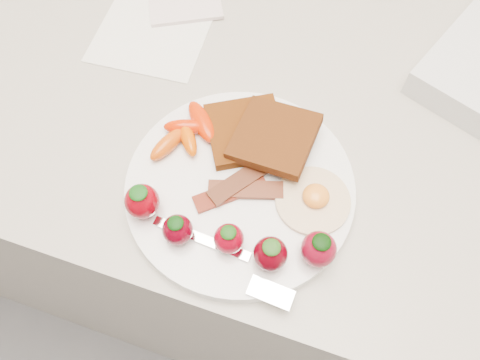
% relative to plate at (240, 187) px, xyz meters
% --- Properties ---
extents(counter, '(2.00, 0.60, 0.90)m').
position_rel_plate_xyz_m(counter, '(0.02, 0.15, -0.46)').
color(counter, gray).
rests_on(counter, ground).
extents(plate, '(0.27, 0.27, 0.02)m').
position_rel_plate_xyz_m(plate, '(0.00, 0.00, 0.00)').
color(plate, white).
rests_on(plate, counter).
extents(toast_lower, '(0.12, 0.12, 0.01)m').
position_rel_plate_xyz_m(toast_lower, '(-0.02, 0.07, 0.02)').
color(toast_lower, black).
rests_on(toast_lower, plate).
extents(toast_upper, '(0.10, 0.10, 0.02)m').
position_rel_plate_xyz_m(toast_upper, '(0.02, 0.06, 0.03)').
color(toast_upper, black).
rests_on(toast_upper, toast_lower).
extents(fried_egg, '(0.09, 0.09, 0.02)m').
position_rel_plate_xyz_m(fried_egg, '(0.09, 0.01, 0.01)').
color(fried_egg, '#EAE5C6').
rests_on(fried_egg, plate).
extents(bacon_strips, '(0.10, 0.10, 0.01)m').
position_rel_plate_xyz_m(bacon_strips, '(0.00, -0.01, 0.01)').
color(bacon_strips, '#471908').
rests_on(bacon_strips, plate).
extents(baby_carrots, '(0.08, 0.11, 0.02)m').
position_rel_plate_xyz_m(baby_carrots, '(-0.08, 0.04, 0.02)').
color(baby_carrots, red).
rests_on(baby_carrots, plate).
extents(strawberries, '(0.24, 0.06, 0.05)m').
position_rel_plate_xyz_m(strawberries, '(0.01, -0.07, 0.03)').
color(strawberries, '#74000A').
rests_on(strawberries, plate).
extents(fork, '(0.17, 0.05, 0.00)m').
position_rel_plate_xyz_m(fork, '(0.02, -0.09, 0.01)').
color(fork, silver).
rests_on(fork, plate).
extents(paper_sheet, '(0.17, 0.22, 0.00)m').
position_rel_plate_xyz_m(paper_sheet, '(-0.20, 0.23, -0.01)').
color(paper_sheet, silver).
rests_on(paper_sheet, counter).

